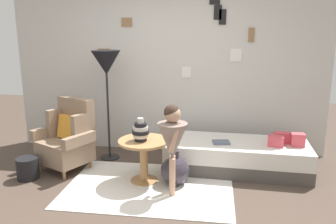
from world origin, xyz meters
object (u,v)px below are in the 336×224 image
object	(u,v)px
demijohn_near	(175,170)
magazine_basket	(28,168)
person_child	(172,139)
armchair	(68,138)
daybed	(236,156)
side_table	(144,151)
vase_striped	(141,131)
floor_lamp	(106,66)
book_on_daybed	(221,142)

from	to	relation	value
demijohn_near	magazine_basket	size ratio (longest dim) A/B	1.59
person_child	magazine_basket	bearing A→B (deg)	174.93
armchair	daybed	xyz separation A→B (m)	(2.29, 0.25, -0.24)
side_table	vase_striped	bearing A→B (deg)	-132.17
floor_lamp	demijohn_near	xyz separation A→B (m)	(1.07, -0.76, -1.19)
person_child	demijohn_near	size ratio (longest dim) A/B	2.41
armchair	person_child	world-z (taller)	person_child
side_table	floor_lamp	size ratio (longest dim) A/B	0.40
floor_lamp	magazine_basket	size ratio (longest dim) A/B	5.70
daybed	magazine_basket	world-z (taller)	daybed
demijohn_near	magazine_basket	bearing A→B (deg)	-177.21
side_table	magazine_basket	xyz separation A→B (m)	(-1.50, -0.13, -0.26)
daybed	demijohn_near	xyz separation A→B (m)	(-0.78, -0.58, -0.02)
side_table	book_on_daybed	world-z (taller)	side_table
armchair	side_table	size ratio (longest dim) A/B	1.53
daybed	vase_striped	size ratio (longest dim) A/B	6.74
side_table	magazine_basket	distance (m)	1.53
daybed	vase_striped	world-z (taller)	vase_striped
book_on_daybed	side_table	bearing A→B (deg)	-154.98
side_table	magazine_basket	world-z (taller)	side_table
daybed	floor_lamp	xyz separation A→B (m)	(-1.85, 0.18, 1.17)
person_child	demijohn_near	xyz separation A→B (m)	(-0.00, 0.26, -0.50)
demijohn_near	floor_lamp	bearing A→B (deg)	144.79
floor_lamp	magazine_basket	bearing A→B (deg)	-134.17
vase_striped	book_on_daybed	xyz separation A→B (m)	(0.99, 0.48, -0.25)
side_table	magazine_basket	bearing A→B (deg)	-175.18
armchair	floor_lamp	xyz separation A→B (m)	(0.44, 0.43, 0.93)
side_table	armchair	bearing A→B (deg)	165.49
floor_lamp	book_on_daybed	world-z (taller)	floor_lamp
armchair	demijohn_near	bearing A→B (deg)	-12.05
armchair	person_child	bearing A→B (deg)	-21.11
side_table	floor_lamp	xyz separation A→B (m)	(-0.68, 0.72, 0.97)
person_child	book_on_daybed	size ratio (longest dim) A/B	4.87
side_table	person_child	distance (m)	0.57
armchair	book_on_daybed	distance (m)	2.08
vase_striped	book_on_daybed	distance (m)	1.13
demijohn_near	side_table	bearing A→B (deg)	175.06
floor_lamp	magazine_basket	xyz separation A→B (m)	(-0.82, -0.85, -1.23)
armchair	side_table	world-z (taller)	armchair
daybed	person_child	size ratio (longest dim) A/B	1.81
side_table	person_child	xyz separation A→B (m)	(0.40, -0.30, 0.28)
side_table	demijohn_near	bearing A→B (deg)	-4.94
armchair	book_on_daybed	bearing A→B (deg)	4.40
floor_lamp	book_on_daybed	xyz separation A→B (m)	(1.63, -0.28, -0.96)
book_on_daybed	magazine_basket	distance (m)	2.54
side_table	floor_lamp	bearing A→B (deg)	133.09
vase_striped	book_on_daybed	world-z (taller)	vase_striped
armchair	magazine_basket	distance (m)	0.64
floor_lamp	daybed	bearing A→B (deg)	-5.59
daybed	magazine_basket	size ratio (longest dim) A/B	6.92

